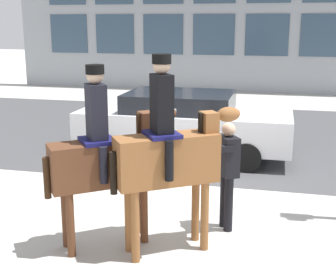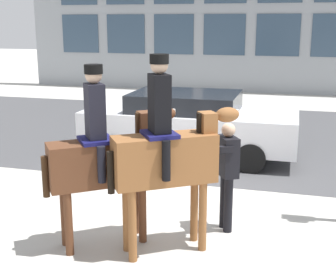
# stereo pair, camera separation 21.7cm
# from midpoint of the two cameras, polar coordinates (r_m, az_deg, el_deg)

# --- Properties ---
(ground_plane) EXTENTS (80.00, 80.00, 0.00)m
(ground_plane) POSITION_cam_midpoint_polar(r_m,az_deg,el_deg) (8.56, -0.05, -7.16)
(ground_plane) COLOR #B2AFA8
(road_surface) EXTENTS (20.63, 8.50, 0.01)m
(road_surface) POSITION_cam_midpoint_polar(r_m,az_deg,el_deg) (13.03, 4.84, 0.08)
(road_surface) COLOR #444447
(road_surface) RESTS_ON ground_plane
(mounted_horse_lead) EXTENTS (1.61, 1.33, 2.49)m
(mounted_horse_lead) POSITION_cam_midpoint_polar(r_m,az_deg,el_deg) (6.33, -8.57, -2.76)
(mounted_horse_lead) COLOR #59331E
(mounted_horse_lead) RESTS_ON ground_plane
(mounted_horse_companion) EXTENTS (1.61, 1.22, 2.64)m
(mounted_horse_companion) POSITION_cam_midpoint_polar(r_m,az_deg,el_deg) (6.06, -0.90, -2.39)
(mounted_horse_companion) COLOR brown
(mounted_horse_companion) RESTS_ON ground_plane
(pedestrian_bystander) EXTENTS (0.73, 0.76, 1.63)m
(pedestrian_bystander) POSITION_cam_midpoint_polar(r_m,az_deg,el_deg) (6.85, 6.27, -4.11)
(pedestrian_bystander) COLOR black
(pedestrian_bystander) RESTS_ON ground_plane
(street_car_near_lane) EXTENTS (4.78, 2.04, 1.47)m
(street_car_near_lane) POSITION_cam_midpoint_polar(r_m,az_deg,el_deg) (10.71, 1.37, 1.41)
(street_car_near_lane) COLOR silver
(street_car_near_lane) RESTS_ON ground_plane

